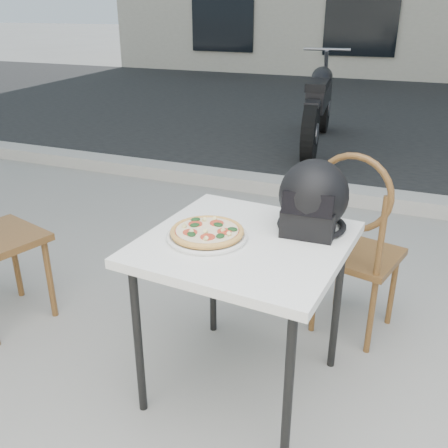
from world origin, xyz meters
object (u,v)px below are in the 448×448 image
at_px(plate, 207,236).
at_px(helmet, 313,200).
at_px(cafe_table_main, 245,254).
at_px(motorcycle, 319,106).
at_px(pizza, 207,231).
at_px(cafe_chair_main, 355,238).

xyz_separation_m(plate, helmet, (0.35, 0.24, 0.12)).
bearing_deg(helmet, cafe_table_main, -139.65).
bearing_deg(cafe_table_main, motorcycle, 98.37).
relative_size(pizza, motorcycle, 0.14).
distance_m(plate, helmet, 0.44).
bearing_deg(helmet, plate, -147.22).
height_order(cafe_table_main, helmet, helmet).
bearing_deg(cafe_table_main, helmet, 42.39).
bearing_deg(pizza, plate, -110.70).
bearing_deg(cafe_chair_main, cafe_table_main, 71.90).
relative_size(pizza, helmet, 1.02).
distance_m(cafe_table_main, plate, 0.16).
relative_size(plate, pizza, 1.06).
bearing_deg(plate, pizza, 69.30).
height_order(plate, helmet, helmet).
xyz_separation_m(plate, motorcycle, (-0.48, 4.26, -0.25)).
height_order(plate, motorcycle, motorcycle).
relative_size(cafe_table_main, motorcycle, 0.38).
distance_m(cafe_table_main, motorcycle, 4.26).
bearing_deg(pizza, helmet, 34.79).
bearing_deg(helmet, cafe_chair_main, 67.37).
relative_size(cafe_table_main, plate, 2.50).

